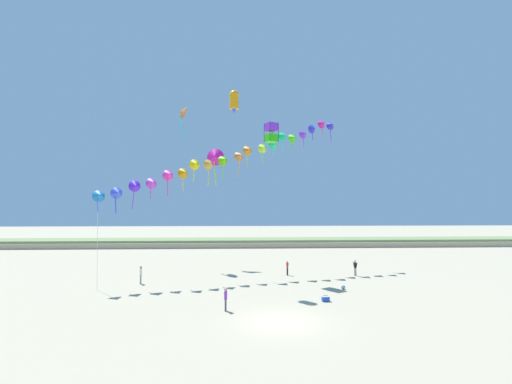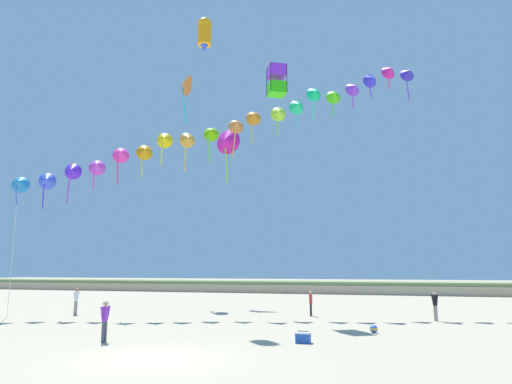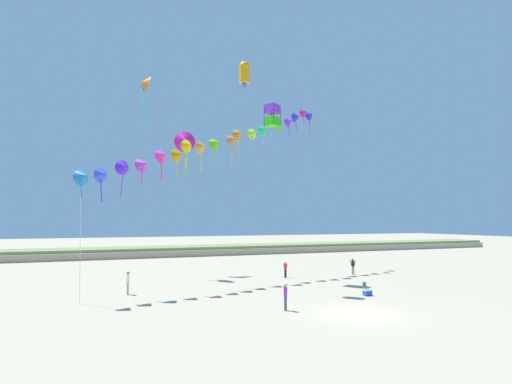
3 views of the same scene
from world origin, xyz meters
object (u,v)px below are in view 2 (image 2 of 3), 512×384
person_far_left (435,303)px  beach_cooler (303,337)px  beach_ball (374,329)px  large_kite_high_solo (226,141)px  person_near_left (311,302)px  person_near_right (76,299)px  large_kite_outer_drift (205,33)px  large_kite_mid_trail (277,81)px  large_kite_low_lead (185,85)px  person_mid_center (105,318)px

person_far_left → beach_cooler: size_ratio=2.89×
person_far_left → beach_ball: person_far_left is taller
large_kite_high_solo → beach_cooler: 24.22m
person_far_left → person_near_left: bearing=174.9°
person_near_right → person_far_left: size_ratio=1.01×
person_near_right → large_kite_outer_drift: size_ratio=0.74×
large_kite_mid_trail → beach_cooler: 18.04m
large_kite_outer_drift → beach_cooler: 19.90m
person_far_left → person_near_right: bearing=-172.5°
person_near_right → person_far_left: person_near_right is taller
large_kite_mid_trail → large_kite_high_solo: 10.47m
large_kite_mid_trail → large_kite_outer_drift: (-3.91, -3.10, 2.38)m
person_near_right → large_kite_mid_trail: 19.34m
large_kite_outer_drift → beach_ball: 20.19m
person_near_right → beach_ball: (18.67, -3.11, -0.79)m
person_near_right → large_kite_low_lead: size_ratio=0.35×
person_near_left → large_kite_mid_trail: size_ratio=0.76×
person_near_right → person_mid_center: bearing=-46.9°
large_kite_mid_trail → beach_cooler: bearing=-70.4°
beach_cooler → large_kite_outer_drift: bearing=139.3°
person_near_right → large_kite_high_solo: large_kite_high_solo is taller
large_kite_high_solo → beach_cooler: large_kite_high_solo is taller
large_kite_outer_drift → person_far_left: bearing=15.3°
person_near_right → beach_ball: bearing=-9.4°
large_kite_low_lead → large_kite_outer_drift: size_ratio=2.10×
large_kite_mid_trail → person_near_left: bearing=30.7°
person_near_right → beach_ball: 18.95m
person_far_left → large_kite_high_solo: 21.61m
person_near_left → person_near_right: 15.02m
large_kite_high_solo → large_kite_outer_drift: 12.06m
person_mid_center → large_kite_outer_drift: bearing=87.3°
large_kite_outer_drift → large_kite_mid_trail: bearing=38.4°
large_kite_low_lead → large_kite_high_solo: (4.30, -0.34, -5.77)m
person_near_right → beach_ball: person_near_right is taller
person_near_left → large_kite_low_lead: 23.77m
large_kite_mid_trail → large_kite_high_solo: (-6.54, 8.05, -1.41)m
beach_cooler → person_near_right: bearing=156.8°
large_kite_outer_drift → beach_cooler: large_kite_outer_drift is taller
person_mid_center → person_near_left: bearing=64.1°
person_mid_center → large_kite_low_lead: large_kite_low_lead is taller
person_near_left → large_kite_high_solo: 16.94m
large_kite_high_solo → beach_cooler: bearing=-60.4°
person_near_left → large_kite_low_lead: size_ratio=0.32×
person_mid_center → large_kite_outer_drift: large_kite_outer_drift is taller
beach_cooler → beach_ball: beach_cooler is taller
large_kite_outer_drift → beach_ball: bearing=-14.1°
person_far_left → large_kite_mid_trail: bearing=-177.2°
person_mid_center → beach_cooler: size_ratio=2.80×
large_kite_outer_drift → large_kite_low_lead: bearing=121.1°
person_mid_center → large_kite_high_solo: size_ratio=0.33×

